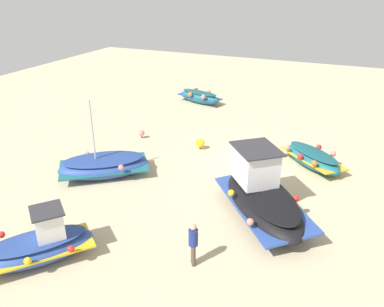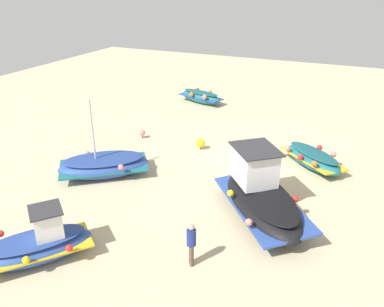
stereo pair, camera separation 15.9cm
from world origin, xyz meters
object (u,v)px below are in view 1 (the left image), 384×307
object	(u,v)px
fishing_boat_0	(261,196)
person_walking	(193,242)
fishing_boat_3	(312,158)
mooring_buoy_0	(200,143)
fishing_boat_1	(38,245)
fishing_boat_4	(104,166)
mooring_buoy_1	(142,133)
fishing_boat_2	(200,97)

from	to	relation	value
fishing_boat_0	person_walking	xyz separation A→B (m)	(3.94, -1.32, 0.06)
fishing_boat_3	mooring_buoy_0	size ratio (longest dim) A/B	5.90
fishing_boat_1	fishing_boat_4	world-z (taller)	fishing_boat_4
fishing_boat_0	fishing_boat_1	world-z (taller)	fishing_boat_0
fishing_boat_1	mooring_buoy_1	bearing A→B (deg)	52.18
fishing_boat_4	mooring_buoy_0	xyz separation A→B (m)	(-4.87, 3.09, -0.15)
fishing_boat_0	fishing_boat_1	distance (m)	8.60
mooring_buoy_0	mooring_buoy_1	bearing A→B (deg)	-91.56
fishing_boat_2	fishing_boat_0	bearing A→B (deg)	138.08
fishing_boat_2	fishing_boat_1	bearing A→B (deg)	112.22
fishing_boat_0	fishing_boat_3	world-z (taller)	fishing_boat_0
person_walking	mooring_buoy_1	bearing A→B (deg)	-84.43
fishing_boat_4	person_walking	distance (m)	7.85
fishing_boat_1	mooring_buoy_0	xyz separation A→B (m)	(-10.99, 1.48, -0.20)
mooring_buoy_0	fishing_boat_4	bearing A→B (deg)	-32.42
fishing_boat_0	fishing_boat_4	size ratio (longest dim) A/B	1.21
person_walking	fishing_boat_1	bearing A→B (deg)	-12.43
fishing_boat_0	fishing_boat_2	world-z (taller)	fishing_boat_0
fishing_boat_4	mooring_buoy_1	size ratio (longest dim) A/B	8.93
fishing_boat_4	mooring_buoy_0	distance (m)	5.77
fishing_boat_0	mooring_buoy_1	xyz separation A→B (m)	(-5.26, -8.72, -0.54)
fishing_boat_1	fishing_boat_2	xyz separation A→B (m)	(-19.23, -1.97, -0.09)
fishing_boat_3	mooring_buoy_0	xyz separation A→B (m)	(0.26, -6.16, -0.10)
fishing_boat_3	person_walking	world-z (taller)	person_walking
fishing_boat_4	mooring_buoy_1	distance (m)	5.04
fishing_boat_3	mooring_buoy_1	xyz separation A→B (m)	(0.16, -10.05, -0.15)
fishing_boat_0	person_walking	distance (m)	4.15
fishing_boat_2	mooring_buoy_0	world-z (taller)	fishing_boat_2
fishing_boat_1	fishing_boat_4	bearing A→B (deg)	54.69
fishing_boat_0	mooring_buoy_1	world-z (taller)	fishing_boat_0
fishing_boat_2	mooring_buoy_0	bearing A→B (deg)	129.11
fishing_boat_1	mooring_buoy_0	size ratio (longest dim) A/B	6.29
fishing_boat_3	mooring_buoy_0	world-z (taller)	fishing_boat_3
fishing_boat_0	fishing_boat_1	bearing A→B (deg)	93.06
fishing_boat_0	mooring_buoy_0	distance (m)	7.08
fishing_boat_0	person_walking	bearing A→B (deg)	121.80
fishing_boat_4	mooring_buoy_1	world-z (taller)	fishing_boat_4
fishing_boat_0	fishing_boat_2	bearing A→B (deg)	-7.98
fishing_boat_0	mooring_buoy_1	size ratio (longest dim) A/B	10.86
fishing_boat_1	fishing_boat_4	xyz separation A→B (m)	(-6.12, -1.61, -0.05)
fishing_boat_1	mooring_buoy_0	distance (m)	11.09
fishing_boat_2	person_walking	size ratio (longest dim) A/B	2.36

